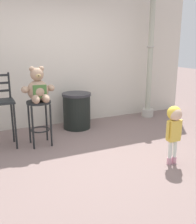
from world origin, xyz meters
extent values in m
plane|color=slate|center=(0.00, 0.00, 0.00)|extent=(24.00, 24.00, 0.00)
cube|color=beige|center=(0.00, 2.10, 1.68)|extent=(6.53, 0.30, 3.35)
cylinder|color=black|center=(-0.58, 0.91, 0.75)|extent=(0.40, 0.40, 0.04)
cylinder|color=black|center=(-0.73, 0.76, 0.36)|extent=(0.03, 0.03, 0.73)
cylinder|color=black|center=(-0.43, 0.76, 0.36)|extent=(0.03, 0.03, 0.73)
cylinder|color=black|center=(-0.73, 1.06, 0.36)|extent=(0.03, 0.03, 0.73)
cylinder|color=black|center=(-0.43, 1.06, 0.36)|extent=(0.03, 0.03, 0.73)
torus|color=black|center=(-0.58, 0.91, 0.27)|extent=(0.32, 0.32, 0.02)
sphere|color=tan|center=(-0.58, 0.91, 0.94)|extent=(0.35, 0.35, 0.35)
cube|color=#3B632E|center=(-0.58, 0.77, 0.95)|extent=(0.22, 0.03, 0.21)
sphere|color=tan|center=(-0.58, 0.91, 1.20)|extent=(0.22, 0.22, 0.22)
ellipsoid|color=tan|center=(-0.58, 0.82, 1.19)|extent=(0.09, 0.07, 0.06)
sphere|color=black|center=(-0.58, 0.79, 1.19)|extent=(0.03, 0.03, 0.03)
sphere|color=tan|center=(-0.66, 0.91, 1.29)|extent=(0.09, 0.09, 0.09)
sphere|color=tan|center=(-0.51, 0.91, 1.29)|extent=(0.09, 0.09, 0.09)
ellipsoid|color=tan|center=(-0.79, 0.88, 0.97)|extent=(0.12, 0.19, 0.11)
ellipsoid|color=tan|center=(-0.37, 0.88, 0.97)|extent=(0.12, 0.19, 0.11)
ellipsoid|color=tan|center=(-0.66, 0.74, 0.84)|extent=(0.12, 0.29, 0.14)
ellipsoid|color=tan|center=(-0.50, 0.74, 0.84)|extent=(0.12, 0.29, 0.14)
cylinder|color=#D495A6|center=(0.92, -0.63, 0.05)|extent=(0.07, 0.07, 0.10)
cylinder|color=silver|center=(0.92, -0.63, 0.23)|extent=(0.05, 0.05, 0.25)
cylinder|color=#D495A6|center=(1.01, -0.63, 0.05)|extent=(0.07, 0.07, 0.10)
cylinder|color=silver|center=(1.01, -0.63, 0.23)|extent=(0.05, 0.05, 0.25)
cube|color=gold|center=(0.96, -0.63, 0.50)|extent=(0.18, 0.10, 0.30)
cylinder|color=gold|center=(0.85, -0.63, 0.52)|extent=(0.04, 0.04, 0.26)
cylinder|color=gold|center=(1.08, -0.63, 0.52)|extent=(0.04, 0.04, 0.26)
sphere|color=#D8B293|center=(0.96, -0.63, 0.74)|extent=(0.18, 0.18, 0.18)
sphere|color=yellow|center=(0.96, -0.60, 0.75)|extent=(0.20, 0.20, 0.20)
cylinder|color=black|center=(0.30, 1.50, 0.34)|extent=(0.55, 0.55, 0.67)
cylinder|color=#2D2D33|center=(0.30, 1.50, 0.70)|extent=(0.58, 0.58, 0.05)
cylinder|color=#B5B0A5|center=(2.13, 1.61, 0.09)|extent=(0.28, 0.28, 0.18)
cylinder|color=#ACAE9A|center=(2.13, 1.61, 1.48)|extent=(0.12, 0.12, 2.60)
torus|color=#ADA89E|center=(2.13, 1.61, 1.61)|extent=(0.17, 0.17, 0.04)
cube|color=black|center=(-1.16, 1.05, 0.78)|extent=(0.41, 0.41, 0.03)
cylinder|color=black|center=(-0.99, 0.88, 0.38)|extent=(0.03, 0.03, 0.76)
cylinder|color=black|center=(-0.99, 1.23, 0.38)|extent=(0.03, 0.03, 0.76)
cylinder|color=black|center=(-0.99, 1.23, 1.01)|extent=(0.03, 0.03, 0.43)
camera|label=1|loc=(-1.46, -3.30, 1.69)|focal=41.60mm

